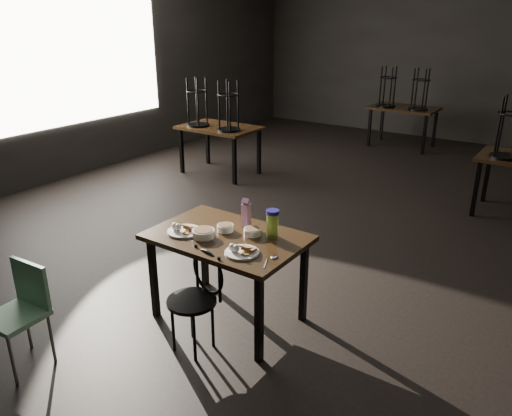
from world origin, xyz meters
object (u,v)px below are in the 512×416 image
Objects in this scene: water_bottle at (272,223)px; bentwood_chair at (198,293)px; school_chair at (21,306)px; main_table at (227,244)px; juice_carton at (246,214)px.

bentwood_chair is at bearing -113.51° from water_bottle.
main_table is at bearing 52.32° from school_chair.
bentwood_chair is (-0.26, -0.60, -0.41)m from water_bottle.
juice_carton is at bearing 105.51° from bentwood_chair.
bentwood_chair is at bearing -87.51° from juice_carton.
school_chair reaches higher than main_table.
bentwood_chair is (0.05, -0.42, -0.21)m from main_table.
school_chair is (-0.90, -0.84, 0.00)m from bentwood_chair.
main_table is 5.38× the size of water_bottle.
water_bottle is (0.29, -0.05, 0.00)m from juice_carton.
water_bottle reaches higher than bentwood_chair.
main_table is 0.30m from juice_carton.
bentwood_chair is (0.03, -0.65, -0.40)m from juice_carton.
water_bottle is at bearing -10.69° from juice_carton.
main_table is 4.95× the size of juice_carton.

